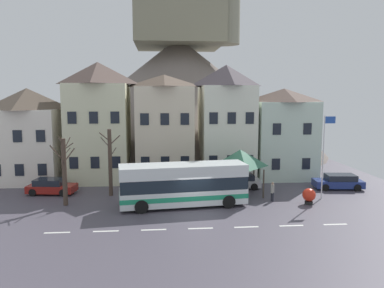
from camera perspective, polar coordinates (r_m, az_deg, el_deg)
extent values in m
cube|color=#4D4753|center=(27.68, 0.63, -10.59)|extent=(40.00, 60.00, 0.06)
cube|color=silver|center=(25.60, -19.68, -12.47)|extent=(1.60, 0.20, 0.01)
cube|color=silver|center=(25.01, -12.86, -12.70)|extent=(1.60, 0.20, 0.01)
cube|color=silver|center=(24.77, -5.80, -12.74)|extent=(1.60, 0.20, 0.01)
cube|color=silver|center=(24.90, 1.30, -12.60)|extent=(1.60, 0.20, 0.01)
cube|color=silver|center=(25.38, 8.20, -12.28)|extent=(1.60, 0.20, 0.01)
cube|color=silver|center=(26.19, 14.75, -11.82)|extent=(1.60, 0.20, 0.01)
cube|color=silver|center=(27.32, 20.81, -11.26)|extent=(1.60, 0.20, 0.01)
cube|color=silver|center=(40.63, -23.30, -0.19)|extent=(6.12, 6.03, 7.16)
pyramid|color=brown|center=(40.34, -23.64, 6.29)|extent=(6.12, 6.03, 2.03)
cube|color=black|center=(38.07, -24.60, -3.58)|extent=(0.80, 0.06, 1.10)
cube|color=black|center=(37.43, -21.65, -3.61)|extent=(0.80, 0.06, 1.10)
cube|color=black|center=(37.64, -24.85, 1.08)|extent=(0.80, 0.06, 1.10)
cube|color=black|center=(36.99, -21.88, 1.13)|extent=(0.80, 0.06, 1.10)
cube|color=beige|center=(38.97, -13.78, 1.71)|extent=(5.79, 6.22, 9.60)
pyramid|color=brown|center=(38.85, -14.05, 10.35)|extent=(5.79, 6.22, 2.14)
cube|color=black|center=(36.60, -17.40, -2.73)|extent=(0.80, 0.06, 1.10)
cube|color=black|center=(36.23, -14.42, -2.73)|extent=(0.80, 0.06, 1.10)
cube|color=black|center=(35.96, -11.38, -2.71)|extent=(0.80, 0.06, 1.10)
cube|color=black|center=(36.13, -17.66, 3.80)|extent=(0.80, 0.06, 1.10)
cube|color=black|center=(35.75, -14.63, 3.87)|extent=(0.80, 0.06, 1.10)
cube|color=black|center=(35.47, -11.55, 3.94)|extent=(0.80, 0.06, 1.10)
cube|color=beige|center=(38.65, -4.17, 1.67)|extent=(5.60, 6.51, 9.34)
pyramid|color=brown|center=(38.49, -4.25, 9.51)|extent=(5.60, 6.51, 1.21)
cube|color=black|center=(35.76, -7.07, -2.78)|extent=(0.80, 0.06, 1.10)
cube|color=black|center=(35.73, -4.07, -2.75)|extent=(0.80, 0.06, 1.10)
cube|color=black|center=(35.80, -1.08, -2.71)|extent=(0.80, 0.06, 1.10)
cube|color=black|center=(35.27, -7.17, 3.73)|extent=(0.80, 0.06, 1.10)
cube|color=black|center=(35.25, -4.13, 3.77)|extent=(0.80, 0.06, 1.10)
cube|color=black|center=(35.32, -1.10, 3.79)|extent=(0.80, 0.06, 1.10)
cube|color=silver|center=(39.19, 5.09, 1.81)|extent=(5.19, 6.43, 9.44)
pyramid|color=#473F45|center=(39.06, 5.19, 10.27)|extent=(5.19, 6.43, 2.11)
cube|color=black|center=(36.08, 3.23, -2.61)|extent=(0.80, 0.06, 1.10)
cube|color=black|center=(36.36, 5.93, -2.56)|extent=(0.80, 0.06, 1.10)
cube|color=black|center=(36.72, 8.59, -2.50)|extent=(0.80, 0.06, 1.10)
cube|color=black|center=(35.59, 3.27, 3.91)|extent=(0.80, 0.06, 1.10)
cube|color=black|center=(35.88, 6.02, 3.91)|extent=(0.80, 0.06, 1.10)
cube|color=black|center=(36.24, 8.71, 3.90)|extent=(0.80, 0.06, 1.10)
cube|color=silver|center=(40.19, 13.53, 0.63)|extent=(6.03, 5.34, 7.84)
pyramid|color=brown|center=(39.93, 13.73, 7.18)|extent=(6.03, 5.34, 1.34)
cube|color=black|center=(37.49, 12.55, -2.99)|extent=(0.80, 0.06, 1.10)
cube|color=black|center=(38.49, 16.84, -2.86)|extent=(0.80, 0.06, 1.10)
cube|color=black|center=(37.04, 12.69, 2.21)|extent=(0.80, 0.06, 1.10)
cube|color=black|center=(38.05, 17.03, 2.20)|extent=(0.80, 0.06, 1.10)
cone|color=slate|center=(57.55, -2.02, 7.37)|extent=(43.50, 43.50, 17.00)
cube|color=gray|center=(58.45, -2.07, 17.46)|extent=(12.55, 12.55, 6.20)
cylinder|color=gray|center=(56.42, 4.87, 19.75)|extent=(4.46, 4.46, 9.96)
cube|color=silver|center=(29.38, -1.35, -7.78)|extent=(9.90, 3.72, 1.15)
cube|color=#1E8C60|center=(29.37, -1.35, -7.67)|extent=(9.93, 3.74, 0.36)
cube|color=#19232D|center=(29.12, -1.36, -5.77)|extent=(9.80, 3.67, 0.97)
cube|color=silver|center=(28.92, -1.37, -3.97)|extent=(9.90, 3.72, 0.91)
cube|color=#19232D|center=(30.34, 7.73, -5.30)|extent=(0.32, 2.17, 0.93)
cylinder|color=black|center=(31.36, 4.20, -7.44)|extent=(1.03, 0.40, 1.00)
cylinder|color=black|center=(29.06, 5.56, -8.65)|extent=(1.03, 0.40, 1.00)
cylinder|color=black|center=(30.29, -7.97, -8.03)|extent=(1.03, 0.40, 1.00)
cylinder|color=black|center=(27.89, -7.63, -9.37)|extent=(1.03, 0.40, 1.00)
cylinder|color=#473D33|center=(34.52, 3.96, -4.86)|extent=(0.14, 0.14, 2.40)
cylinder|color=#473D33|center=(35.17, 9.30, -4.71)|extent=(0.14, 0.14, 2.40)
cylinder|color=#473D33|center=(31.34, 4.88, -6.13)|extent=(0.14, 0.14, 2.40)
cylinder|color=#473D33|center=(32.05, 10.74, -5.93)|extent=(0.14, 0.14, 2.40)
pyramid|color=#30694E|center=(32.85, 7.28, -2.09)|extent=(3.60, 3.60, 1.47)
cube|color=navy|center=(37.22, 21.14, -5.55)|extent=(4.47, 2.34, 0.63)
cube|color=#1E232D|center=(37.17, 21.49, -4.68)|extent=(2.74, 1.93, 0.51)
cylinder|color=black|center=(35.96, 19.48, -6.21)|extent=(0.66, 0.27, 0.64)
cylinder|color=black|center=(37.64, 18.62, -5.58)|extent=(0.66, 0.27, 0.64)
cylinder|color=black|center=(36.94, 23.68, -6.06)|extent=(0.66, 0.27, 0.64)
cylinder|color=black|center=(38.58, 22.66, -5.45)|extent=(0.66, 0.27, 0.64)
cube|color=silver|center=(35.17, 6.94, -5.83)|extent=(3.99, 1.90, 0.65)
cube|color=#1E232D|center=(35.08, 7.28, -4.93)|extent=(2.40, 1.66, 0.48)
cylinder|color=black|center=(34.13, 5.05, -6.53)|extent=(0.64, 0.21, 0.64)
cylinder|color=black|center=(35.84, 4.60, -5.85)|extent=(0.64, 0.21, 0.64)
cylinder|color=black|center=(34.64, 9.36, -6.39)|extent=(0.64, 0.21, 0.64)
cylinder|color=black|center=(36.32, 8.71, -5.73)|extent=(0.64, 0.21, 0.64)
cube|color=maroon|center=(35.16, -20.35, -6.27)|extent=(4.20, 2.38, 0.62)
cube|color=#1E232D|center=(35.11, -20.70, -5.35)|extent=(2.59, 1.94, 0.52)
cylinder|color=black|center=(35.51, -17.81, -6.31)|extent=(0.66, 0.28, 0.64)
cylinder|color=black|center=(33.90, -18.88, -7.00)|extent=(0.66, 0.28, 0.64)
cylinder|color=black|center=(36.51, -21.70, -6.11)|extent=(0.66, 0.28, 0.64)
cylinder|color=black|center=(34.96, -22.91, -6.76)|extent=(0.66, 0.28, 0.64)
cylinder|color=black|center=(32.32, 7.42, -7.27)|extent=(0.16, 0.16, 0.74)
cylinder|color=black|center=(32.49, 7.57, -7.19)|extent=(0.16, 0.16, 0.74)
cylinder|color=#512323|center=(32.26, 7.51, -6.17)|extent=(0.29, 0.29, 0.60)
sphere|color=tan|center=(32.16, 7.52, -5.44)|extent=(0.24, 0.24, 0.24)
cylinder|color=#2D2D38|center=(31.35, 12.12, -7.84)|extent=(0.13, 0.13, 0.74)
cylinder|color=#2D2D38|center=(31.49, 11.92, -7.76)|extent=(0.13, 0.13, 0.74)
cylinder|color=gray|center=(31.25, 12.05, -6.63)|extent=(0.29, 0.29, 0.68)
sphere|color=#9E7A60|center=(31.15, 12.07, -5.84)|extent=(0.20, 0.20, 0.20)
cube|color=brown|center=(35.70, 7.08, -5.72)|extent=(1.79, 0.45, 0.08)
cube|color=brown|center=(35.87, 7.01, -5.30)|extent=(1.79, 0.06, 0.40)
cube|color=#2D2D33|center=(35.59, 5.78, -6.11)|extent=(0.08, 0.36, 0.45)
cube|color=#2D2D33|center=(35.93, 8.35, -6.03)|extent=(0.08, 0.36, 0.45)
cylinder|color=silver|center=(32.66, 19.16, -1.97)|extent=(0.10, 0.10, 6.87)
cube|color=#264CA5|center=(32.52, 20.11, 3.43)|extent=(0.90, 0.03, 0.56)
cylinder|color=black|center=(31.36, 17.19, -8.46)|extent=(0.62, 0.62, 0.25)
sphere|color=red|center=(31.20, 17.24, -7.33)|extent=(1.03, 1.03, 1.03)
cylinder|color=#47382D|center=(30.79, -18.69, -4.05)|extent=(0.36, 0.36, 5.23)
cylinder|color=#47382D|center=(30.17, -18.78, -2.64)|extent=(0.30, 0.99, 0.68)
cylinder|color=#47382D|center=(30.92, -18.03, -1.62)|extent=(0.74, 0.98, 1.01)
cylinder|color=#47382D|center=(30.62, -19.72, -1.33)|extent=(1.07, 0.18, 1.31)
cylinder|color=#47382D|center=(30.20, -19.20, 0.42)|extent=(0.31, 0.58, 0.84)
cylinder|color=#47382D|center=(30.86, -18.36, -0.02)|extent=(0.41, 0.99, 1.00)
cylinder|color=#47382D|center=(30.83, -18.34, -1.13)|extent=(0.42, 0.77, 0.55)
cylinder|color=#47382D|center=(30.14, -18.18, -0.37)|extent=(0.92, 0.56, 0.65)
cylinder|color=#47382D|center=(32.68, -12.24, -2.77)|extent=(0.33, 0.33, 5.69)
cylinder|color=#47382D|center=(32.81, -11.82, -1.23)|extent=(0.54, 0.69, 0.76)
cylinder|color=#47382D|center=(32.85, -12.96, 0.24)|extent=(0.91, 0.82, 0.83)
cylinder|color=#47382D|center=(31.82, -13.05, 1.04)|extent=(0.72, 1.26, 0.89)
cylinder|color=#47382D|center=(32.85, -11.57, 0.57)|extent=(0.86, 1.09, 0.78)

